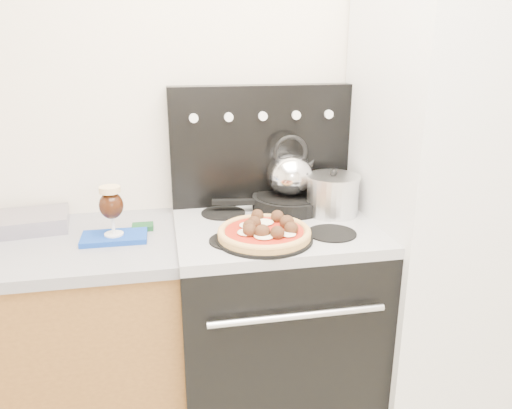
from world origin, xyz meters
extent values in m
cube|color=beige|center=(0.00, 1.50, 1.25)|extent=(3.50, 0.01, 2.50)
cube|color=black|center=(0.08, 1.18, 0.44)|extent=(0.76, 0.65, 0.88)
cube|color=#ADADB2|center=(0.08, 1.18, 0.90)|extent=(0.76, 0.65, 0.04)
cube|color=black|center=(0.08, 1.45, 1.17)|extent=(0.76, 0.08, 0.50)
cube|color=silver|center=(0.78, 1.15, 0.95)|extent=(0.64, 0.68, 1.90)
cube|color=#BAB5D0|center=(-0.86, 1.35, 0.93)|extent=(0.32, 0.25, 0.06)
cube|color=#113AA5|center=(-0.52, 1.17, 0.91)|extent=(0.23, 0.14, 0.02)
cylinder|color=black|center=(0.01, 1.02, 0.93)|extent=(0.35, 0.35, 0.01)
cylinder|color=#252525|center=(0.18, 1.34, 0.95)|extent=(0.35, 0.35, 0.06)
cylinder|color=silver|center=(0.33, 1.24, 1.00)|extent=(0.27, 0.27, 0.15)
camera|label=1|loc=(-0.34, -0.59, 1.60)|focal=35.00mm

